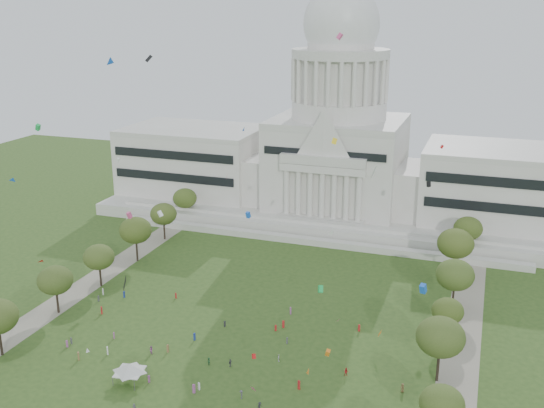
{
  "coord_description": "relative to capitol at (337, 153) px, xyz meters",
  "views": [
    {
      "loc": [
        49.44,
        -96.87,
        70.82
      ],
      "look_at": [
        0.0,
        45.0,
        24.0
      ],
      "focal_mm": 42.0,
      "sensor_mm": 36.0,
      "label": 1
    }
  ],
  "objects": [
    {
      "name": "event_tent",
      "position": [
        -12.97,
        -116.41,
        -19.16
      ],
      "size": [
        8.27,
        8.27,
        4.04
      ],
      "color": "#4C4C4C",
      "rests_on": "ground"
    },
    {
      "name": "path_left",
      "position": [
        -48.0,
        -83.59,
        -22.28
      ],
      "size": [
        8.0,
        160.0,
        0.04
      ],
      "primitive_type": "cube",
      "color": "gray",
      "rests_on": "ground"
    },
    {
      "name": "person_9",
      "position": [
        14.37,
        -116.67,
        -21.49
      ],
      "size": [
        0.93,
        1.16,
        1.6
      ],
      "primitive_type": "imported",
      "rotation": [
        0.0,
        0.0,
        1.12
      ],
      "color": "#26262B",
      "rests_on": "ground"
    },
    {
      "name": "row_tree_l_4",
      "position": [
        -44.08,
        -61.17,
        -12.9
      ],
      "size": [
        9.29,
        9.29,
        13.21
      ],
      "color": "black",
      "rests_on": "ground"
    },
    {
      "name": "capitol",
      "position": [
        0.0,
        0.0,
        0.0
      ],
      "size": [
        160.0,
        64.5,
        91.3
      ],
      "color": "beige",
      "rests_on": "ground"
    },
    {
      "name": "row_tree_l_2",
      "position": [
        -45.04,
        -96.29,
        -13.79
      ],
      "size": [
        8.42,
        8.42,
        11.97
      ],
      "color": "black",
      "rests_on": "ground"
    },
    {
      "name": "ground",
      "position": [
        0.0,
        -113.59,
        -22.3
      ],
      "size": [
        400.0,
        400.0,
        0.0
      ],
      "primitive_type": "plane",
      "color": "#2F4D1C",
      "rests_on": "ground"
    },
    {
      "name": "person_5",
      "position": [
        -0.89,
        -105.65,
        -21.48
      ],
      "size": [
        1.24,
        1.61,
        1.63
      ],
      "primitive_type": "imported",
      "rotation": [
        0.0,
        0.0,
        2.07
      ],
      "color": "#33723F",
      "rests_on": "ground"
    },
    {
      "name": "path_right",
      "position": [
        48.0,
        -83.59,
        -22.28
      ],
      "size": [
        8.0,
        160.0,
        0.04
      ],
      "primitive_type": "cube",
      "color": "gray",
      "rests_on": "ground"
    },
    {
      "name": "row_tree_r_1",
      "position": [
        46.22,
        -115.34,
        -14.64
      ],
      "size": [
        7.58,
        7.58,
        10.78
      ],
      "color": "black",
      "rests_on": "ground"
    },
    {
      "name": "person_0",
      "position": [
        38.27,
        -102.33,
        -21.39
      ],
      "size": [
        1.05,
        1.02,
        1.82
      ],
      "primitive_type": "imported",
      "rotation": [
        0.0,
        0.0,
        5.55
      ],
      "color": "olive",
      "rests_on": "ground"
    },
    {
      "name": "row_tree_r_5",
      "position": [
        43.49,
        -43.4,
        -12.37
      ],
      "size": [
        9.82,
        9.82,
        13.96
      ],
      "color": "black",
      "rests_on": "ground"
    },
    {
      "name": "row_tree_r_2",
      "position": [
        44.17,
        -96.15,
        -12.64
      ],
      "size": [
        9.55,
        9.55,
        13.58
      ],
      "color": "black",
      "rests_on": "ground"
    },
    {
      "name": "distant_crowd",
      "position": [
        -11.86,
        -97.82,
        -21.45
      ],
      "size": [
        66.51,
        37.69,
        1.89
      ],
      "color": "#994C8C",
      "rests_on": "ground"
    },
    {
      "name": "row_tree_r_3",
      "position": [
        44.4,
        -79.1,
        -15.21
      ],
      "size": [
        7.01,
        7.01,
        9.98
      ],
      "color": "black",
      "rests_on": "ground"
    },
    {
      "name": "person_7",
      "position": [
        -6.87,
        -125.01,
        -21.31
      ],
      "size": [
        0.82,
        0.67,
        1.97
      ],
      "primitive_type": "imported",
      "rotation": [
        0.0,
        0.0,
        3.37
      ],
      "color": "#4C4C51",
      "rests_on": "ground"
    },
    {
      "name": "row_tree_r_4",
      "position": [
        44.76,
        -63.55,
        -13.01
      ],
      "size": [
        9.19,
        9.19,
        13.06
      ],
      "color": "black",
      "rests_on": "ground"
    },
    {
      "name": "person_10",
      "position": [
        12.32,
        -99.76,
        -21.49
      ],
      "size": [
        0.74,
        1.04,
        1.61
      ],
      "primitive_type": "imported",
      "rotation": [
        0.0,
        0.0,
        1.83
      ],
      "color": "silver",
      "rests_on": "ground"
    },
    {
      "name": "kite_swarm",
      "position": [
        -1.21,
        -103.53,
        4.78
      ],
      "size": [
        84.15,
        99.49,
        63.58
      ],
      "color": "red",
      "rests_on": "ground"
    },
    {
      "name": "row_tree_l_5",
      "position": [
        -45.22,
        -42.58,
        -13.88
      ],
      "size": [
        8.33,
        8.33,
        11.85
      ],
      "color": "black",
      "rests_on": "ground"
    },
    {
      "name": "person_2",
      "position": [
        26.87,
        -100.48,
        -21.39
      ],
      "size": [
        1.01,
        0.78,
        1.82
      ],
      "primitive_type": "imported",
      "rotation": [
        0.0,
        0.0,
        0.31
      ],
      "color": "#B21E1E",
      "rests_on": "ground"
    },
    {
      "name": "row_tree_l_6",
      "position": [
        -46.87,
        -24.45,
        -14.02
      ],
      "size": [
        8.19,
        8.19,
        11.64
      ],
      "color": "black",
      "rests_on": "ground"
    },
    {
      "name": "row_tree_r_6",
      "position": [
        45.96,
        -25.46,
        -13.79
      ],
      "size": [
        8.42,
        8.42,
        11.97
      ],
      "color": "black",
      "rests_on": "ground"
    },
    {
      "name": "person_3",
      "position": [
        9.87,
        -114.52,
        -21.4
      ],
      "size": [
        1.02,
        1.3,
        1.78
      ],
      "primitive_type": "imported",
      "rotation": [
        0.0,
        0.0,
        5.14
      ],
      "color": "#4C4C51",
      "rests_on": "ground"
    },
    {
      "name": "person_8",
      "position": [
        -14.33,
        -105.66,
        -21.41
      ],
      "size": [
        1.01,
        0.83,
        1.78
      ],
      "primitive_type": "imported",
      "rotation": [
        0.0,
        0.0,
        2.74
      ],
      "color": "#994C8C",
      "rests_on": "ground"
    },
    {
      "name": "row_tree_l_3",
      "position": [
        -44.09,
        -79.67,
        -14.09
      ],
      "size": [
        8.12,
        8.12,
        11.55
      ],
      "color": "black",
      "rests_on": "ground"
    },
    {
      "name": "person_4",
      "position": [
        3.6,
        -104.91,
        -21.39
      ],
      "size": [
        0.82,
        1.17,
        1.8
      ],
      "primitive_type": "imported",
      "rotation": [
        0.0,
        0.0,
        4.46
      ],
      "color": "#4C4C51",
      "rests_on": "ground"
    }
  ]
}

